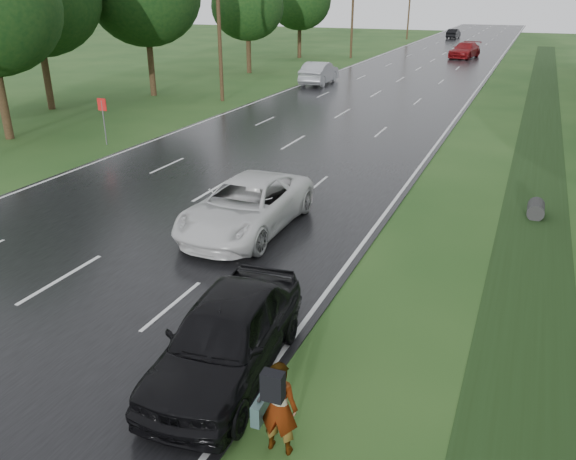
% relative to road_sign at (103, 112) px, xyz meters
% --- Properties ---
extents(ground, '(220.00, 220.00, 0.00)m').
position_rel_road_sign_xyz_m(ground, '(8.50, -12.00, -1.64)').
color(ground, '#1F4418').
rests_on(ground, ground).
extents(road, '(14.00, 180.00, 0.04)m').
position_rel_road_sign_xyz_m(road, '(8.50, 33.00, -1.62)').
color(road, black).
rests_on(road, ground).
extents(edge_stripe_east, '(0.12, 180.00, 0.01)m').
position_rel_road_sign_xyz_m(edge_stripe_east, '(15.25, 33.00, -1.60)').
color(edge_stripe_east, silver).
rests_on(edge_stripe_east, road).
extents(edge_stripe_west, '(0.12, 180.00, 0.01)m').
position_rel_road_sign_xyz_m(edge_stripe_west, '(1.75, 33.00, -1.60)').
color(edge_stripe_west, silver).
rests_on(edge_stripe_west, road).
extents(center_line, '(0.12, 180.00, 0.01)m').
position_rel_road_sign_xyz_m(center_line, '(8.50, 33.00, -1.60)').
color(center_line, silver).
rests_on(center_line, road).
extents(drainage_ditch, '(2.20, 120.00, 0.56)m').
position_rel_road_sign_xyz_m(drainage_ditch, '(20.00, 6.71, -1.61)').
color(drainage_ditch, black).
rests_on(drainage_ditch, ground).
extents(road_sign, '(0.50, 0.06, 2.30)m').
position_rel_road_sign_xyz_m(road_sign, '(0.00, 0.00, 0.00)').
color(road_sign, slate).
rests_on(road_sign, ground).
extents(utility_pole_mid, '(1.60, 0.26, 10.00)m').
position_rel_road_sign_xyz_m(utility_pole_mid, '(-0.70, 13.00, 3.55)').
color(utility_pole_mid, '#342515').
rests_on(utility_pole_mid, ground).
extents(utility_pole_far, '(1.60, 0.26, 10.00)m').
position_rel_road_sign_xyz_m(utility_pole_far, '(-0.70, 43.00, 3.55)').
color(utility_pole_far, '#342515').
rests_on(utility_pole_far, ground).
extents(utility_pole_distant, '(1.60, 0.26, 10.00)m').
position_rel_road_sign_xyz_m(utility_pole_distant, '(-0.70, 73.00, 3.55)').
color(utility_pole_distant, '#342515').
rests_on(utility_pole_distant, ground).
extents(tree_west_d, '(6.60, 6.60, 8.80)m').
position_rel_road_sign_xyz_m(tree_west_d, '(-5.70, 27.00, 4.18)').
color(tree_west_d, '#342515').
rests_on(tree_west_d, ground).
extents(tree_west_f, '(7.00, 7.00, 9.29)m').
position_rel_road_sign_xyz_m(tree_west_f, '(-6.30, 41.00, 4.49)').
color(tree_west_f, '#342515').
rests_on(tree_west_f, ground).
extents(pedestrian, '(0.80, 0.70, 1.76)m').
position_rel_road_sign_xyz_m(pedestrian, '(16.28, -15.19, -0.74)').
color(pedestrian, '#A5998C').
rests_on(pedestrian, ground).
extents(white_pickup, '(2.70, 5.81, 1.61)m').
position_rel_road_sign_xyz_m(white_pickup, '(11.50, -7.00, -0.80)').
color(white_pickup, silver).
rests_on(white_pickup, road).
extents(dark_sedan, '(2.44, 5.07, 1.67)m').
position_rel_road_sign_xyz_m(dark_sedan, '(14.50, -13.70, -0.77)').
color(dark_sedan, black).
rests_on(dark_sedan, road).
extents(silver_sedan, '(2.15, 5.46, 1.77)m').
position_rel_road_sign_xyz_m(silver_sedan, '(2.85, 22.93, -0.72)').
color(silver_sedan, '#96999F').
rests_on(silver_sedan, road).
extents(far_car_red, '(3.35, 6.18, 1.70)m').
position_rel_road_sign_xyz_m(far_car_red, '(11.34, 48.15, -0.75)').
color(far_car_red, maroon).
rests_on(far_car_red, road).
extents(far_car_dark, '(1.80, 4.53, 1.46)m').
position_rel_road_sign_xyz_m(far_car_dark, '(5.90, 77.58, -0.87)').
color(far_car_dark, black).
rests_on(far_car_dark, road).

